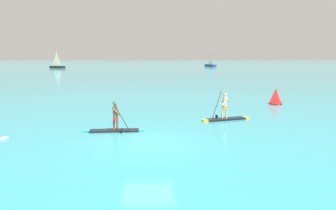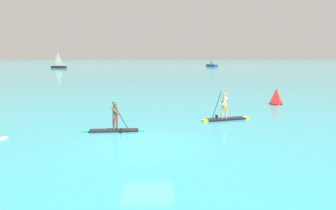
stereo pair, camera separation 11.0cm
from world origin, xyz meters
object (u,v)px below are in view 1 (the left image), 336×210
paddleboarder_far_right (225,114)px  race_marker_buoy (276,97)px  sailboat_right_horizon (210,64)px  paddleboarder_mid_center (115,125)px  sailboat_left_horizon (57,66)px

paddleboarder_far_right → race_marker_buoy: size_ratio=2.40×
paddleboarder_far_right → sailboat_right_horizon: bearing=-115.3°
paddleboarder_mid_center → sailboat_left_horizon: 85.63m
paddleboarder_far_right → race_marker_buoy: 8.61m
paddleboarder_mid_center → sailboat_right_horizon: (23.06, 91.54, 0.42)m
paddleboarder_mid_center → race_marker_buoy: paddleboarder_mid_center is taller
paddleboarder_far_right → race_marker_buoy: bearing=-148.4°
paddleboarder_mid_center → race_marker_buoy: size_ratio=2.47×
sailboat_left_horizon → race_marker_buoy: bearing=-30.8°
paddleboarder_mid_center → paddleboarder_far_right: bearing=19.6°
paddleboarder_far_right → sailboat_right_horizon: size_ratio=0.52×
sailboat_left_horizon → sailboat_right_horizon: 51.06m
paddleboarder_mid_center → race_marker_buoy: bearing=33.3°
sailboat_left_horizon → paddleboarder_mid_center: bearing=-41.2°
race_marker_buoy → sailboat_right_horizon: (10.29, 82.64, 0.17)m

